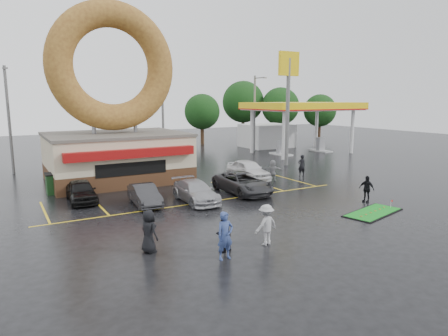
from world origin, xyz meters
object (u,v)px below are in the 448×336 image
gas_station (286,120)px  streetlight_mid (163,114)px  streetlight_right (255,112)px  donut_shop (115,123)px  car_dgrey (145,195)px  person_blue (225,236)px  car_white (248,170)px  car_black (81,191)px  putting_green (373,212)px  streetlight_left (9,117)px  person_cameraman (367,189)px  car_silver (196,192)px  shell_sign (288,87)px  dumpster (61,183)px  car_grey (243,183)px

gas_station → streetlight_mid: size_ratio=1.52×
streetlight_right → donut_shop: bearing=-154.8°
car_dgrey → person_blue: (0.12, -9.52, 0.35)m
car_white → gas_station: bearing=43.9°
car_black → putting_green: size_ratio=0.94×
streetlight_right → streetlight_left: bearing=-175.6°
streetlight_left → person_cameraman: 28.59m
gas_station → person_cameraman: size_ratio=8.28×
person_cameraman → donut_shop: bearing=-156.0°
car_black → person_cameraman: 17.63m
streetlight_right → person_cameraman: 24.85m
car_silver → shell_sign: bearing=32.6°
person_cameraman → dumpster: bearing=-141.5°
streetlight_mid → person_cameraman: streetlight_mid is taller
shell_sign → streetlight_left: 24.46m
car_silver → streetlight_left: bearing=121.8°
donut_shop → streetlight_left: bearing=135.2°
streetlight_right → car_dgrey: (-19.58, -17.29, -4.16)m
streetlight_left → streetlight_mid: bearing=4.1°
car_black → person_blue: 12.63m
streetlight_right → putting_green: size_ratio=2.14×
donut_shop → person_cameraman: (11.56, -14.44, -3.64)m
donut_shop → person_blue: size_ratio=6.97×
gas_station → car_black: gas_station is taller
gas_station → car_grey: (-16.84, -16.65, -3.00)m
donut_shop → person_blue: bearing=-91.5°
gas_station → streetlight_left: size_ratio=1.52×
car_dgrey → car_grey: bearing=0.9°
gas_station → shell_sign: shell_sign is taller
car_black → car_white: car_white is taller
streetlight_mid → putting_green: (2.96, -24.28, -4.75)m
dumpster → car_silver: bearing=-43.6°
shell_sign → car_black: shell_sign is taller
streetlight_left → car_dgrey: size_ratio=2.40×
streetlight_right → car_black: 27.33m
donut_shop → gas_station: 24.35m
car_grey → person_cameraman: 7.89m
streetlight_right → car_white: (-9.97, -13.92, -4.01)m
streetlight_mid → car_dgrey: streetlight_mid is taller
streetlight_left → shell_sign: bearing=-19.0°
car_grey → dumpster: size_ratio=2.82×
person_blue → putting_green: 10.57m
car_white → donut_shop: bearing=152.2°
dumpster → car_white: bearing=-10.0°
streetlight_left → streetlight_right: 26.08m
putting_green → car_dgrey: bearing=142.8°
person_blue → person_cameraman: bearing=14.4°
gas_station → streetlight_right: 4.26m
donut_shop → car_white: bearing=-28.8°
streetlight_right → car_silver: bearing=-132.5°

